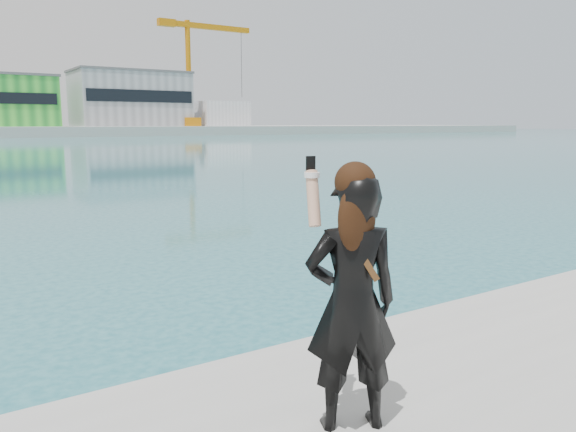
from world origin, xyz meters
The scene contains 5 objects.
warehouse_grey_right centered at (40.00, 127.98, 8.26)m, with size 25.50×15.35×12.50m.
ancillary_shed centered at (62.00, 126.00, 5.00)m, with size 12.00×10.00×6.00m, color silver.
dock_crane centered at (53.20, 122.00, 15.07)m, with size 23.00×4.00×24.00m.
flagpole_right centered at (22.09, 121.00, 6.54)m, with size 1.28×0.16×8.00m.
woman centered at (0.01, -0.33, 1.64)m, with size 0.68×0.57×1.66m.
Camera 1 is at (-2.08, -2.82, 2.66)m, focal length 35.00 mm.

